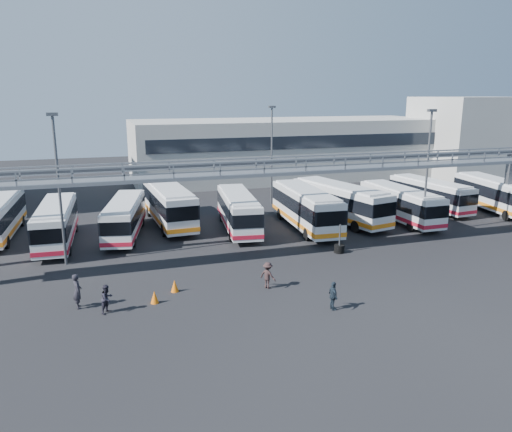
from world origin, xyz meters
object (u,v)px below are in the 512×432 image
object	(u,v)px
cone_right	(175,286)
bus_7	(400,203)
pedestrian_c	(268,275)
tire_stack	(339,248)
light_pole_mid	(428,166)
pedestrian_a	(77,291)
light_pole_left	(59,182)
bus_9	(496,194)
bus_4	(238,210)
bus_8	(430,194)
pedestrian_d	(333,296)
bus_1	(56,222)
bus_6	(340,201)
pedestrian_b	(107,299)
bus_5	(306,207)
light_pole_back	(272,150)
bus_2	(125,216)
cone_left	(155,297)
bus_3	(169,203)

from	to	relation	value
cone_right	bus_7	bearing A→B (deg)	24.90
pedestrian_c	tire_stack	size ratio (longest dim) A/B	0.75
light_pole_mid	pedestrian_a	bearing A→B (deg)	-165.83
light_pole_left	bus_9	distance (m)	39.99
bus_4	bus_8	xyz separation A→B (m)	(20.42, 1.38, -0.09)
pedestrian_c	cone_right	world-z (taller)	pedestrian_c
pedestrian_d	bus_1	bearing A→B (deg)	42.10
bus_6	pedestrian_b	bearing A→B (deg)	-158.38
bus_5	bus_6	bearing A→B (deg)	20.40
pedestrian_a	pedestrian_c	size ratio (longest dim) A/B	1.21
bus_7	bus_8	bearing A→B (deg)	29.01
light_pole_back	bus_8	distance (m)	16.59
bus_2	pedestrian_c	distance (m)	16.06
pedestrian_a	tire_stack	size ratio (longest dim) A/B	0.91
light_pole_left	pedestrian_d	bearing A→B (deg)	-41.50
cone_left	light_pole_left	bearing A→B (deg)	120.25
bus_8	pedestrian_a	bearing A→B (deg)	-162.23
tire_stack	cone_right	bearing A→B (deg)	-163.83
light_pole_mid	bus_3	xyz separation A→B (m)	(-19.64, 9.64, -3.78)
bus_1	bus_4	xyz separation A→B (m)	(14.50, -0.41, 0.01)
bus_1	pedestrian_b	world-z (taller)	bus_1
pedestrian_a	bus_2	bearing A→B (deg)	-22.61
light_pole_back	bus_1	xyz separation A→B (m)	(-20.79, -8.68, -3.97)
bus_6	pedestrian_a	world-z (taller)	bus_6
light_pole_mid	bus_1	bearing A→B (deg)	167.61
light_pole_mid	bus_8	bearing A→B (deg)	49.97
bus_3	light_pole_left	bearing A→B (deg)	-136.98
bus_8	pedestrian_b	world-z (taller)	bus_8
bus_8	light_pole_back	bearing A→B (deg)	146.10
bus_8	pedestrian_d	size ratio (longest dim) A/B	6.36
bus_1	bus_6	world-z (taller)	bus_6
pedestrian_c	cone_right	size ratio (longest dim) A/B	2.22
bus_3	bus_6	xyz separation A→B (m)	(14.93, -3.83, -0.04)
light_pole_back	bus_4	bearing A→B (deg)	-124.68
bus_3	bus_7	world-z (taller)	bus_3
light_pole_mid	bus_4	distance (m)	15.96
light_pole_left	light_pole_back	xyz separation A→B (m)	(20.00, 14.00, 0.00)
bus_5	cone_right	distance (m)	17.08
bus_1	bus_6	distance (m)	24.08
light_pole_mid	cone_left	distance (m)	24.82
bus_2	cone_right	distance (m)	13.30
bus_6	bus_8	size ratio (longest dim) A/B	1.15
light_pole_mid	bus_3	size ratio (longest dim) A/B	0.87
pedestrian_d	cone_right	size ratio (longest dim) A/B	2.19
light_pole_left	cone_left	xyz separation A→B (m)	(4.96, -8.50, -5.37)
bus_8	pedestrian_c	world-z (taller)	bus_8
light_pole_mid	bus_4	world-z (taller)	light_pole_mid
bus_1	pedestrian_a	bearing A→B (deg)	-79.85
bus_3	bus_6	world-z (taller)	bus_3
pedestrian_c	cone_right	distance (m)	5.55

